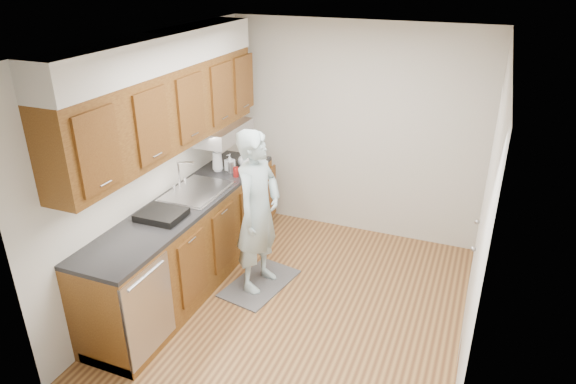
{
  "coord_description": "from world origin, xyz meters",
  "views": [
    {
      "loc": [
        1.41,
        -3.82,
        3.09
      ],
      "look_at": [
        -0.23,
        0.25,
        1.08
      ],
      "focal_mm": 32.0,
      "sensor_mm": 36.0,
      "label": 1
    }
  ],
  "objects_px": {
    "soap_bottle_a": "(217,158)",
    "soap_bottle_c": "(244,159)",
    "soap_bottle_b": "(230,162)",
    "soda_can": "(236,172)",
    "steel_can": "(231,167)",
    "dish_rack": "(162,215)",
    "person": "(258,201)"
  },
  "relations": [
    {
      "from": "person",
      "to": "dish_rack",
      "type": "relative_size",
      "value": 4.7
    },
    {
      "from": "soda_can",
      "to": "dish_rack",
      "type": "relative_size",
      "value": 0.27
    },
    {
      "from": "soap_bottle_a",
      "to": "dish_rack",
      "type": "height_order",
      "value": "soap_bottle_a"
    },
    {
      "from": "soap_bottle_b",
      "to": "dish_rack",
      "type": "height_order",
      "value": "soap_bottle_b"
    },
    {
      "from": "soda_can",
      "to": "dish_rack",
      "type": "xyz_separation_m",
      "value": [
        -0.19,
        -1.11,
        -0.02
      ]
    },
    {
      "from": "person",
      "to": "soap_bottle_a",
      "type": "relative_size",
      "value": 6.17
    },
    {
      "from": "soap_bottle_c",
      "to": "soap_bottle_a",
      "type": "bearing_deg",
      "value": -131.35
    },
    {
      "from": "soda_can",
      "to": "soap_bottle_c",
      "type": "bearing_deg",
      "value": 101.19
    },
    {
      "from": "soap_bottle_a",
      "to": "steel_can",
      "type": "xyz_separation_m",
      "value": [
        0.16,
        0.01,
        -0.09
      ]
    },
    {
      "from": "soap_bottle_c",
      "to": "soda_can",
      "type": "relative_size",
      "value": 1.64
    },
    {
      "from": "person",
      "to": "soda_can",
      "type": "height_order",
      "value": "person"
    },
    {
      "from": "dish_rack",
      "to": "steel_can",
      "type": "bearing_deg",
      "value": 85.35
    },
    {
      "from": "soap_bottle_b",
      "to": "steel_can",
      "type": "xyz_separation_m",
      "value": [
        0.04,
        -0.05,
        -0.04
      ]
    },
    {
      "from": "soap_bottle_b",
      "to": "soap_bottle_c",
      "type": "height_order",
      "value": "soap_bottle_b"
    },
    {
      "from": "soap_bottle_b",
      "to": "soda_can",
      "type": "bearing_deg",
      "value": -43.08
    },
    {
      "from": "person",
      "to": "soap_bottle_a",
      "type": "height_order",
      "value": "person"
    },
    {
      "from": "soap_bottle_b",
      "to": "steel_can",
      "type": "height_order",
      "value": "soap_bottle_b"
    },
    {
      "from": "soap_bottle_a",
      "to": "dish_rack",
      "type": "xyz_separation_m",
      "value": [
        0.08,
        -1.19,
        -0.12
      ]
    },
    {
      "from": "soap_bottle_a",
      "to": "soap_bottle_c",
      "type": "xyz_separation_m",
      "value": [
        0.2,
        0.23,
        -0.06
      ]
    },
    {
      "from": "person",
      "to": "soap_bottle_c",
      "type": "relative_size",
      "value": 10.65
    },
    {
      "from": "soap_bottle_a",
      "to": "soda_can",
      "type": "height_order",
      "value": "soap_bottle_a"
    },
    {
      "from": "soap_bottle_a",
      "to": "soap_bottle_b",
      "type": "bearing_deg",
      "value": 23.59
    },
    {
      "from": "soap_bottle_c",
      "to": "soap_bottle_b",
      "type": "bearing_deg",
      "value": -114.38
    },
    {
      "from": "soap_bottle_c",
      "to": "steel_can",
      "type": "xyz_separation_m",
      "value": [
        -0.04,
        -0.22,
        -0.03
      ]
    },
    {
      "from": "soap_bottle_a",
      "to": "soap_bottle_c",
      "type": "relative_size",
      "value": 1.73
    },
    {
      "from": "steel_can",
      "to": "dish_rack",
      "type": "distance_m",
      "value": 1.2
    },
    {
      "from": "person",
      "to": "soap_bottle_a",
      "type": "bearing_deg",
      "value": 59.15
    },
    {
      "from": "soda_can",
      "to": "dish_rack",
      "type": "height_order",
      "value": "soda_can"
    },
    {
      "from": "soap_bottle_b",
      "to": "steel_can",
      "type": "relative_size",
      "value": 1.63
    },
    {
      "from": "soda_can",
      "to": "steel_can",
      "type": "height_order",
      "value": "steel_can"
    },
    {
      "from": "dish_rack",
      "to": "person",
      "type": "bearing_deg",
      "value": 41.22
    },
    {
      "from": "soap_bottle_c",
      "to": "steel_can",
      "type": "height_order",
      "value": "soap_bottle_c"
    }
  ]
}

